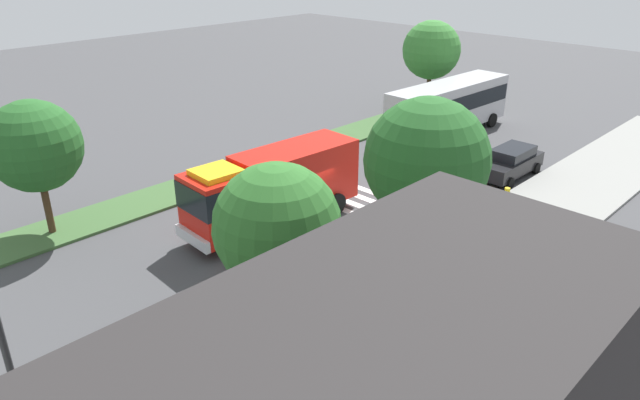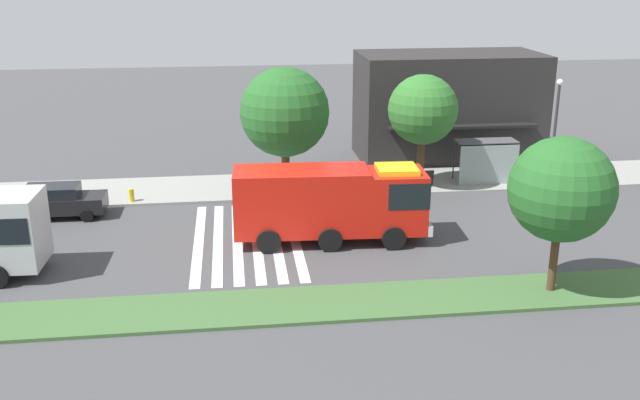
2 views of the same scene
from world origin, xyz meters
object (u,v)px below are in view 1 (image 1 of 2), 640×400
at_px(transit_bus, 448,104).
at_px(bench_near_shelter, 287,345).
at_px(street_lamp, 10,368).
at_px(median_tree_far_west, 431,50).
at_px(fire_truck, 269,186).
at_px(median_tree_west, 35,146).
at_px(bus_stop_shelter, 176,374).
at_px(sidewalk_tree_west, 277,227).
at_px(sidewalk_tree_far_west, 426,160).
at_px(parked_car_west, 510,162).
at_px(fire_hydrant, 507,194).

xyz_separation_m(transit_bus, bench_near_shelter, (24.03, 9.63, -1.51)).
xyz_separation_m(street_lamp, median_tree_far_west, (-35.92, -13.41, 0.90)).
height_order(transit_bus, median_tree_far_west, median_tree_far_west).
distance_m(fire_truck, median_tree_west, 10.31).
height_order(transit_bus, street_lamp, street_lamp).
bearing_deg(bus_stop_shelter, median_tree_far_west, -156.27).
height_order(fire_truck, street_lamp, street_lamp).
xyz_separation_m(bus_stop_shelter, sidewalk_tree_west, (-4.11, -0.42, 2.76)).
bearing_deg(bench_near_shelter, street_lamp, -6.26).
relative_size(fire_truck, bus_stop_shelter, 2.61).
height_order(street_lamp, sidewalk_tree_far_west, sidewalk_tree_far_west).
xyz_separation_m(parked_car_west, bus_stop_shelter, (23.74, 2.62, 1.01)).
bearing_deg(fire_hydrant, sidewalk_tree_far_west, 3.40).
distance_m(sidewalk_tree_far_west, fire_hydrant, 9.43).
bearing_deg(fire_hydrant, parked_car_west, -154.17).
distance_m(fire_truck, fire_hydrant, 12.32).
xyz_separation_m(bus_stop_shelter, median_tree_far_west, (-32.37, -14.23, 2.78)).
xyz_separation_m(sidewalk_tree_west, median_tree_far_west, (-28.26, -13.81, 0.02)).
distance_m(street_lamp, median_tree_west, 14.69).
bearing_deg(fire_truck, fire_hydrant, 149.20).
xyz_separation_m(median_tree_far_west, fire_hydrant, (12.14, 13.31, -4.17)).
bearing_deg(sidewalk_tree_far_west, fire_hydrant, -176.60).
xyz_separation_m(bus_stop_shelter, median_tree_west, (-2.42, -14.23, 2.40)).
distance_m(median_tree_west, fire_hydrant, 22.56).
bearing_deg(parked_car_west, sidewalk_tree_far_west, 10.74).
height_order(street_lamp, median_tree_west, median_tree_west).
height_order(sidewalk_tree_west, median_tree_west, sidewalk_tree_west).
relative_size(bench_near_shelter, street_lamp, 0.26).
height_order(parked_car_west, median_tree_far_west, median_tree_far_west).
xyz_separation_m(parked_car_west, median_tree_west, (21.33, -11.61, 3.41)).
distance_m(fire_truck, sidewalk_tree_far_west, 7.97).
height_order(bus_stop_shelter, sidewalk_tree_far_west, sidewalk_tree_far_west).
distance_m(fire_truck, parked_car_west, 14.63).
bearing_deg(median_tree_west, sidewalk_tree_west, 96.99).
xyz_separation_m(bench_near_shelter, median_tree_west, (1.58, -14.24, 3.69)).
bearing_deg(fire_truck, bus_stop_shelter, 40.41).
distance_m(transit_bus, sidewalk_tree_far_west, 18.82).
xyz_separation_m(transit_bus, fire_hydrant, (7.79, 8.70, -1.61)).
xyz_separation_m(parked_car_west, median_tree_far_west, (-8.63, -11.61, 3.79)).
height_order(median_tree_west, fire_hydrant, median_tree_west).
xyz_separation_m(transit_bus, median_tree_far_west, (-4.35, -4.61, 2.56)).
xyz_separation_m(sidewalk_tree_far_west, median_tree_west, (9.40, -13.81, -0.43)).
xyz_separation_m(parked_car_west, street_lamp, (27.29, 1.80, 2.89)).
bearing_deg(transit_bus, median_tree_west, 172.02).
xyz_separation_m(transit_bus, bus_stop_shelter, (28.03, 9.62, -0.21)).
relative_size(sidewalk_tree_west, median_tree_far_west, 0.96).
height_order(parked_car_west, fire_hydrant, parked_car_west).
xyz_separation_m(parked_car_west, sidewalk_tree_west, (19.63, 2.20, 3.77)).
distance_m(street_lamp, sidewalk_tree_far_west, 15.40).
distance_m(bus_stop_shelter, sidewalk_tree_west, 4.97).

